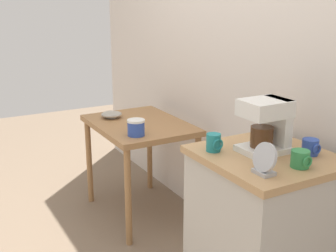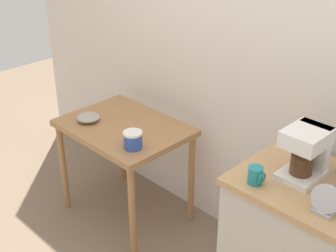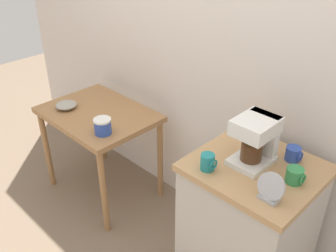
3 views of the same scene
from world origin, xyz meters
The scene contains 11 objects.
ground_plane centered at (0.00, 0.00, 0.00)m, with size 8.00×8.00×0.00m, color #7A6651.
back_wall centered at (0.10, 0.47, 1.40)m, with size 4.40×0.10×2.80m, color silver.
wooden_table centered at (-0.60, 0.01, 0.63)m, with size 0.83×0.62×0.73m.
kitchen_counter centered at (0.72, 0.06, 0.45)m, with size 0.64×0.59×0.89m.
bowl_stoneware centered at (-0.81, -0.12, 0.76)m, with size 0.16×0.16×0.05m.
canister_enamel centered at (-0.33, -0.14, 0.78)m, with size 0.12×0.12×0.11m.
coffee_maker centered at (0.68, 0.08, 1.03)m, with size 0.18×0.22×0.26m.
mug_dark_teal centered at (0.56, -0.14, 0.94)m, with size 0.08×0.07×0.09m.
mug_blue centered at (0.82, 0.24, 0.93)m, with size 0.08×0.08×0.08m.
mug_tall_green centered at (0.92, 0.08, 0.93)m, with size 0.09×0.08×0.08m.
table_clock centered at (0.90, -0.12, 0.95)m, with size 0.13×0.06×0.14m.
Camera 1 is at (2.24, -1.33, 1.63)m, focal length 47.66 mm.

